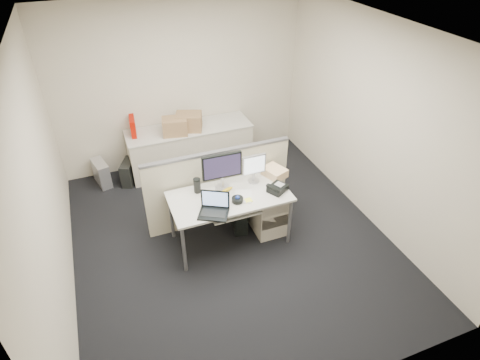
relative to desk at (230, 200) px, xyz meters
name	(u,v)px	position (x,y,z in m)	size (l,w,h in m)	color
floor	(230,239)	(0.00, 0.00, -0.67)	(4.00, 4.50, 0.01)	black
ceiling	(226,33)	(0.00, 0.00, 2.04)	(4.00, 4.50, 0.01)	white
wall_back	(181,85)	(0.00, 2.25, 0.69)	(4.00, 0.02, 2.70)	beige
wall_front	(334,302)	(0.00, -2.25, 0.69)	(4.00, 0.02, 2.70)	beige
wall_left	(43,190)	(-2.00, 0.00, 0.69)	(0.02, 4.50, 2.70)	beige
wall_right	(373,124)	(2.00, 0.00, 0.69)	(0.02, 4.50, 2.70)	beige
desk	(230,200)	(0.00, 0.00, 0.00)	(1.50, 0.75, 0.73)	silver
keyboard_tray	(235,211)	(0.00, -0.18, -0.04)	(0.62, 0.32, 0.02)	silver
drawer_pedestal	(267,208)	(0.55, 0.05, -0.34)	(0.40, 0.55, 0.65)	beige
cubicle_partition	(219,188)	(0.00, 0.45, -0.11)	(2.00, 0.06, 1.10)	beige
back_counter	(190,148)	(0.00, 1.93, -0.30)	(2.00, 0.60, 0.72)	beige
monitor_main	(222,172)	(-0.03, 0.18, 0.32)	(0.50, 0.19, 0.50)	black
monitor_small	(254,169)	(0.40, 0.18, 0.26)	(0.32, 0.16, 0.39)	#B7B7BC
laptop	(213,206)	(-0.30, -0.28, 0.19)	(0.34, 0.26, 0.26)	black
trackball	(238,200)	(0.05, -0.15, 0.09)	(0.14, 0.14, 0.05)	black
desk_phone	(277,188)	(0.60, -0.12, 0.10)	(0.23, 0.19, 0.07)	black
paper_stack	(243,196)	(0.15, -0.08, 0.07)	(0.21, 0.27, 0.01)	silver
sticky_pad	(248,200)	(0.18, -0.18, 0.07)	(0.09, 0.09, 0.01)	#F3F33F
travel_mug	(197,186)	(-0.35, 0.22, 0.16)	(0.09, 0.09, 0.19)	black
banana	(227,190)	(0.00, 0.10, 0.09)	(0.19, 0.05, 0.04)	gold
cellphone	(220,187)	(-0.06, 0.20, 0.07)	(0.05, 0.09, 0.01)	black
manila_folders	(275,172)	(0.71, 0.20, 0.12)	(0.23, 0.30, 0.11)	#D4B07C
keyboard	(235,207)	(0.02, -0.14, -0.02)	(0.44, 0.16, 0.02)	black
pc_tower_desk	(239,215)	(0.20, 0.20, -0.47)	(0.17, 0.43, 0.40)	black
pc_tower_spare_dark	(129,172)	(-1.05, 1.84, -0.48)	(0.16, 0.40, 0.38)	black
pc_tower_spare_silver	(101,173)	(-1.46, 1.96, -0.47)	(0.17, 0.42, 0.40)	#B7B7BC
cardboard_box_left	(175,127)	(-0.25, 1.81, 0.20)	(0.38, 0.28, 0.28)	#8C6141
cardboard_box_right	(189,122)	(0.00, 1.88, 0.20)	(0.40, 0.31, 0.29)	#8C6141
red_binder	(133,127)	(-0.86, 2.03, 0.21)	(0.08, 0.32, 0.30)	#A30E01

